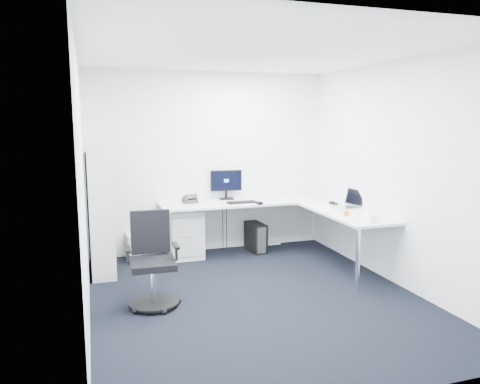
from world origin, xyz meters
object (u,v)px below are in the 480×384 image
object	(u,v)px
l_desk	(259,232)
bookshelf	(100,212)
task_chair	(153,261)
laptop	(343,199)
monitor	(226,184)

from	to	relation	value
l_desk	bookshelf	size ratio (longest dim) A/B	1.67
task_chair	laptop	distance (m)	2.82
task_chair	bookshelf	bearing A→B (deg)	112.40
l_desk	monitor	bearing A→B (deg)	117.93
l_desk	bookshelf	xyz separation A→B (m)	(-2.17, 0.05, 0.41)
l_desk	laptop	world-z (taller)	laptop
bookshelf	task_chair	xyz separation A→B (m)	(0.49, -1.34, -0.30)
monitor	laptop	distance (m)	1.77
task_chair	laptop	size ratio (longest dim) A/B	2.72
monitor	laptop	size ratio (longest dim) A/B	1.28
bookshelf	monitor	size ratio (longest dim) A/B	3.38
monitor	l_desk	bearing A→B (deg)	-56.28
bookshelf	laptop	size ratio (longest dim) A/B	4.33
task_chair	l_desk	bearing A→B (deg)	39.75
l_desk	task_chair	bearing A→B (deg)	-142.55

